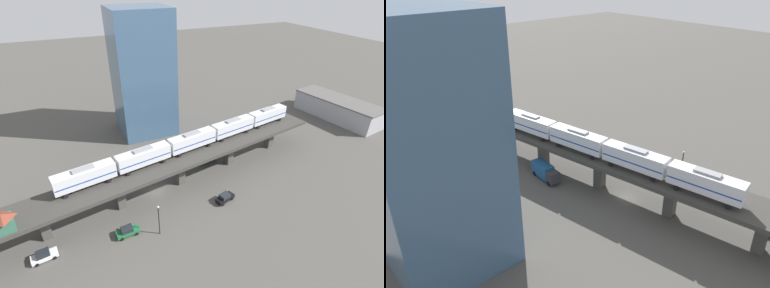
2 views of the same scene
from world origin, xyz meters
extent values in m
plane|color=#4C4944|center=(0.00, 0.00, 0.00)|extent=(400.00, 400.00, 0.00)
cube|color=#393733|center=(0.00, 0.00, 6.64)|extent=(24.78, 92.01, 0.80)
cube|color=#47443F|center=(4.22, -23.12, 3.12)|extent=(2.09, 2.09, 6.24)
cube|color=#47443F|center=(1.53, -8.36, 3.12)|extent=(2.09, 2.09, 6.24)
cube|color=#47443F|center=(-1.17, 6.39, 3.12)|extent=(2.09, 2.09, 6.24)
cube|color=#47443F|center=(-3.86, 21.15, 3.12)|extent=(2.09, 2.09, 6.24)
cube|color=#47443F|center=(-6.55, 35.91, 3.12)|extent=(2.09, 2.09, 6.24)
cube|color=silver|center=(1.20, -14.39, 9.58)|extent=(4.91, 12.31, 3.10)
cube|color=navy|center=(1.20, -14.39, 9.28)|extent=(4.91, 12.08, 0.24)
cube|color=gray|center=(1.20, -14.39, 11.31)|extent=(2.13, 4.38, 0.36)
cylinder|color=black|center=(0.79, -18.74, 7.46)|extent=(0.37, 0.87, 0.84)
cylinder|color=black|center=(3.13, -18.31, 7.46)|extent=(0.37, 0.87, 0.84)
cylinder|color=black|center=(-0.72, -10.47, 7.46)|extent=(0.37, 0.87, 0.84)
cylinder|color=black|center=(1.62, -10.05, 7.46)|extent=(0.37, 0.87, 0.84)
cube|color=silver|center=(-1.06, -2.00, 9.58)|extent=(4.91, 12.31, 3.10)
cube|color=navy|center=(-1.06, -2.00, 9.28)|extent=(4.91, 12.08, 0.24)
cube|color=gray|center=(-1.06, -2.00, 11.31)|extent=(2.13, 4.38, 0.36)
cylinder|color=black|center=(-1.48, -6.34, 7.46)|extent=(0.37, 0.87, 0.84)
cylinder|color=black|center=(0.87, -5.91, 7.46)|extent=(0.37, 0.87, 0.84)
cylinder|color=black|center=(-2.98, 1.92, 7.46)|extent=(0.37, 0.87, 0.84)
cylinder|color=black|center=(-0.64, 2.35, 7.46)|extent=(0.37, 0.87, 0.84)
cube|color=silver|center=(-3.32, 10.40, 9.58)|extent=(4.91, 12.31, 3.10)
cube|color=navy|center=(-3.32, 10.40, 9.28)|extent=(4.91, 12.08, 0.24)
cube|color=gray|center=(-3.32, 10.40, 11.31)|extent=(2.13, 4.38, 0.36)
cylinder|color=black|center=(-3.74, 6.05, 7.46)|extent=(0.37, 0.87, 0.84)
cylinder|color=black|center=(-1.40, 6.48, 7.46)|extent=(0.37, 0.87, 0.84)
cylinder|color=black|center=(-5.25, 14.32, 7.46)|extent=(0.37, 0.87, 0.84)
cylinder|color=black|center=(-2.90, 14.74, 7.46)|extent=(0.37, 0.87, 0.84)
cube|color=silver|center=(-5.58, 22.79, 9.58)|extent=(4.91, 12.31, 3.10)
cube|color=navy|center=(-5.58, 22.79, 9.28)|extent=(4.91, 12.08, 0.24)
cube|color=gray|center=(-5.58, 22.79, 11.31)|extent=(2.13, 4.38, 0.36)
cylinder|color=black|center=(-6.00, 18.45, 7.46)|extent=(0.37, 0.87, 0.84)
cylinder|color=black|center=(-3.66, 18.88, 7.46)|extent=(0.37, 0.87, 0.84)
cylinder|color=black|center=(-7.51, 26.71, 7.46)|extent=(0.37, 0.87, 0.84)
cylinder|color=black|center=(-5.17, 27.14, 7.46)|extent=(0.37, 0.87, 0.84)
cube|color=silver|center=(-7.85, 35.19, 9.58)|extent=(4.91, 12.31, 3.10)
cube|color=navy|center=(-7.85, 35.19, 9.28)|extent=(4.91, 12.08, 0.24)
cube|color=gray|center=(-7.85, 35.19, 11.31)|extent=(2.13, 4.38, 0.36)
cylinder|color=black|center=(-8.26, 30.84, 7.46)|extent=(0.37, 0.87, 0.84)
cylinder|color=black|center=(-5.92, 31.27, 7.46)|extent=(0.37, 0.87, 0.84)
cylinder|color=black|center=(-9.77, 39.11, 7.46)|extent=(0.37, 0.87, 0.84)
cylinder|color=black|center=(-7.43, 39.53, 7.46)|extent=(0.37, 0.87, 0.84)
cube|color=black|center=(9.00, 12.82, 0.73)|extent=(3.00, 4.73, 0.80)
cube|color=#1E2328|center=(9.04, 12.68, 1.51)|extent=(2.21, 2.58, 0.76)
cylinder|color=black|center=(8.60, 11.20, 0.33)|extent=(0.42, 0.70, 0.66)
cylinder|color=black|center=(10.23, 11.70, 0.33)|extent=(0.42, 0.70, 0.66)
cylinder|color=black|center=(7.77, 13.94, 0.33)|extent=(0.42, 0.70, 0.66)
cylinder|color=black|center=(9.41, 14.44, 0.33)|extent=(0.42, 0.70, 0.66)
cube|color=#1E6638|center=(9.97, -8.98, 0.73)|extent=(2.06, 4.50, 0.80)
cube|color=#1E2328|center=(9.98, -9.13, 1.51)|extent=(1.77, 2.29, 0.76)
cylinder|color=black|center=(9.20, -10.46, 0.33)|extent=(0.28, 0.67, 0.66)
cylinder|color=black|center=(10.91, -10.36, 0.33)|extent=(0.28, 0.67, 0.66)
cylinder|color=black|center=(9.03, -7.61, 0.33)|extent=(0.28, 0.67, 0.66)
cylinder|color=black|center=(10.73, -7.50, 0.33)|extent=(0.28, 0.67, 0.66)
cylinder|color=black|center=(8.53, -22.35, 0.33)|extent=(0.33, 0.69, 0.66)
cylinder|color=black|center=(10.23, -22.12, 0.33)|extent=(0.33, 0.69, 0.66)
cube|color=#333338|center=(-7.72, 13.00, 1.65)|extent=(2.31, 2.12, 2.30)
cube|color=#1E5184|center=(-7.51, 16.60, 1.85)|extent=(2.60, 5.33, 2.70)
cylinder|color=black|center=(-8.71, 13.06, 0.50)|extent=(0.41, 1.02, 1.00)
cylinder|color=black|center=(-6.73, 12.95, 0.50)|extent=(0.41, 1.02, 1.00)
cylinder|color=black|center=(-8.45, 18.22, 0.50)|extent=(0.41, 1.02, 1.00)
cylinder|color=black|center=(-6.38, 18.09, 0.50)|extent=(0.41, 1.02, 1.00)
cylinder|color=black|center=(12.17, -3.34, 3.25)|extent=(0.20, 0.20, 6.50)
sphere|color=beige|center=(12.17, -3.34, 6.72)|extent=(0.44, 0.44, 0.44)
cube|color=#99999E|center=(-13.26, 69.21, 3.20)|extent=(29.16, 13.98, 6.40)
cube|color=#595654|center=(-13.26, 69.21, 6.60)|extent=(29.74, 14.26, 0.40)
cube|color=#3D5B7A|center=(-31.78, 7.28, 18.00)|extent=(16.00, 16.00, 36.00)
camera|label=1|loc=(52.40, -14.58, 43.96)|focal=28.00mm
camera|label=2|loc=(-46.36, -38.05, 40.54)|focal=35.00mm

